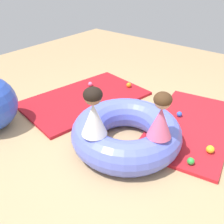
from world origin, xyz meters
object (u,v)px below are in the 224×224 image
(child_in_white, at_px, (94,112))
(play_ball_yellow, at_px, (210,149))
(play_ball_blue, at_px, (179,114))
(inflatable_cushion, at_px, (126,132))
(play_ball_teal, at_px, (104,107))
(play_ball_green, at_px, (191,161))
(play_ball_pink, at_px, (90,84))
(play_ball_red, at_px, (110,103))
(play_ball_orange, at_px, (129,85))
(child_in_pink, at_px, (161,116))

(child_in_white, height_order, play_ball_yellow, child_in_white)
(play_ball_blue, bearing_deg, inflatable_cushion, 166.09)
(play_ball_yellow, bearing_deg, inflatable_cushion, 117.59)
(play_ball_yellow, bearing_deg, play_ball_teal, 90.15)
(child_in_white, xyz_separation_m, play_ball_green, (0.52, -0.80, -0.51))
(play_ball_blue, relative_size, play_ball_yellow, 0.82)
(play_ball_pink, xyz_separation_m, play_ball_red, (-0.28, -0.64, -0.00))
(play_ball_teal, distance_m, play_ball_orange, 0.77)
(child_in_white, relative_size, play_ball_blue, 7.02)
(play_ball_teal, xyz_separation_m, play_ball_red, (0.12, -0.01, 0.00))
(play_ball_pink, relative_size, play_ball_red, 1.03)
(play_ball_red, bearing_deg, play_ball_teal, 175.12)
(child_in_pink, distance_m, play_ball_pink, 1.98)
(child_in_white, distance_m, play_ball_teal, 1.12)
(child_in_white, xyz_separation_m, child_in_pink, (0.36, -0.50, -0.01))
(play_ball_blue, distance_m, play_ball_red, 0.94)
(play_ball_green, bearing_deg, inflatable_cushion, 99.71)
(play_ball_blue, bearing_deg, child_in_pink, -167.96)
(play_ball_blue, bearing_deg, play_ball_yellow, -128.36)
(child_in_pink, distance_m, play_ball_blue, 1.06)
(play_ball_green, bearing_deg, play_ball_yellow, -16.00)
(child_in_pink, xyz_separation_m, play_ball_teal, (0.45, 1.09, -0.50))
(inflatable_cushion, xyz_separation_m, play_ball_teal, (0.41, 0.68, -0.10))
(play_ball_yellow, xyz_separation_m, play_ball_red, (0.12, 1.46, -0.01))
(inflatable_cushion, xyz_separation_m, child_in_white, (-0.40, 0.09, 0.41))
(inflatable_cushion, height_order, play_ball_orange, inflatable_cushion)
(play_ball_blue, height_order, play_ball_yellow, play_ball_yellow)
(play_ball_red, bearing_deg, play_ball_green, -106.75)
(play_ball_red, bearing_deg, play_ball_pink, 66.35)
(play_ball_yellow, height_order, play_ball_orange, play_ball_yellow)
(child_in_white, bearing_deg, play_ball_pink, -93.60)
(play_ball_teal, xyz_separation_m, play_ball_orange, (0.76, 0.13, 0.01))
(child_in_white, height_order, play_ball_green, child_in_white)
(play_ball_teal, bearing_deg, play_ball_orange, 9.53)
(child_in_pink, distance_m, play_ball_green, 0.60)
(inflatable_cushion, relative_size, play_ball_blue, 17.14)
(child_in_pink, relative_size, play_ball_red, 6.67)
(play_ball_yellow, relative_size, play_ball_orange, 1.09)
(play_ball_pink, bearing_deg, play_ball_teal, -122.71)
(child_in_white, relative_size, play_ball_pink, 6.92)
(play_ball_pink, bearing_deg, play_ball_green, -109.02)
(play_ball_teal, relative_size, play_ball_yellow, 0.72)
(play_ball_teal, relative_size, play_ball_green, 0.83)
(play_ball_teal, bearing_deg, child_in_white, -144.36)
(play_ball_red, bearing_deg, child_in_pink, -118.30)
(play_ball_blue, bearing_deg, child_in_white, 166.35)
(play_ball_teal, xyz_separation_m, play_ball_pink, (0.41, 0.63, 0.00))
(inflatable_cushion, height_order, play_ball_green, inflatable_cushion)
(play_ball_green, relative_size, play_ball_yellow, 0.86)
(play_ball_green, height_order, play_ball_red, play_ball_green)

